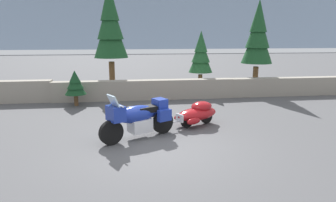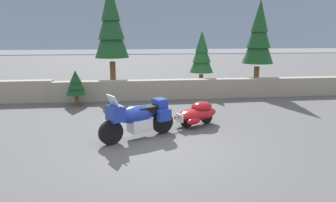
{
  "view_description": "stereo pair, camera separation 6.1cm",
  "coord_description": "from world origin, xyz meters",
  "px_view_note": "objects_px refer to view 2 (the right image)",
  "views": [
    {
      "loc": [
        -0.75,
        -7.31,
        2.83
      ],
      "look_at": [
        0.46,
        1.71,
        0.85
      ],
      "focal_mm": 32.42,
      "sensor_mm": 36.0,
      "label": 1
    },
    {
      "loc": [
        -0.69,
        -7.32,
        2.83
      ],
      "look_at": [
        0.46,
        1.71,
        0.85
      ],
      "focal_mm": 32.42,
      "sensor_mm": 36.0,
      "label": 2
    }
  ],
  "objects_px": {
    "touring_motorcycle": "(138,117)",
    "car_shaped_trailer": "(197,113)",
    "pine_tree_secondary": "(259,35)",
    "pine_tree_far_right": "(202,54)",
    "pine_tree_tall": "(111,24)"
  },
  "relations": [
    {
      "from": "car_shaped_trailer",
      "to": "pine_tree_tall",
      "type": "bearing_deg",
      "value": 115.27
    },
    {
      "from": "touring_motorcycle",
      "to": "pine_tree_tall",
      "type": "bearing_deg",
      "value": 98.01
    },
    {
      "from": "pine_tree_far_right",
      "to": "pine_tree_tall",
      "type": "bearing_deg",
      "value": 174.28
    },
    {
      "from": "pine_tree_secondary",
      "to": "pine_tree_far_right",
      "type": "bearing_deg",
      "value": 166.98
    },
    {
      "from": "touring_motorcycle",
      "to": "pine_tree_tall",
      "type": "relative_size",
      "value": 0.39
    },
    {
      "from": "car_shaped_trailer",
      "to": "pine_tree_secondary",
      "type": "bearing_deg",
      "value": 51.25
    },
    {
      "from": "car_shaped_trailer",
      "to": "pine_tree_far_right",
      "type": "height_order",
      "value": "pine_tree_far_right"
    },
    {
      "from": "pine_tree_tall",
      "to": "pine_tree_secondary",
      "type": "xyz_separation_m",
      "value": [
        7.09,
        -1.06,
        -0.51
      ]
    },
    {
      "from": "touring_motorcycle",
      "to": "car_shaped_trailer",
      "type": "xyz_separation_m",
      "value": [
        1.92,
        1.03,
        -0.21
      ]
    },
    {
      "from": "touring_motorcycle",
      "to": "pine_tree_secondary",
      "type": "bearing_deg",
      "value": 45.63
    },
    {
      "from": "car_shaped_trailer",
      "to": "pine_tree_secondary",
      "type": "distance_m",
      "value": 7.06
    },
    {
      "from": "car_shaped_trailer",
      "to": "pine_tree_far_right",
      "type": "bearing_deg",
      "value": 75.59
    },
    {
      "from": "pine_tree_tall",
      "to": "pine_tree_secondary",
      "type": "height_order",
      "value": "pine_tree_tall"
    },
    {
      "from": "pine_tree_secondary",
      "to": "pine_tree_tall",
      "type": "bearing_deg",
      "value": 171.5
    },
    {
      "from": "car_shaped_trailer",
      "to": "pine_tree_secondary",
      "type": "height_order",
      "value": "pine_tree_secondary"
    }
  ]
}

